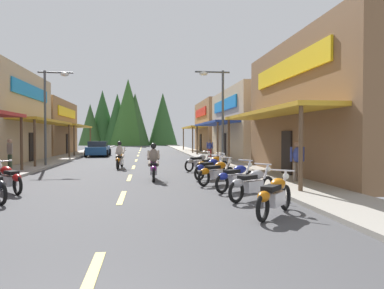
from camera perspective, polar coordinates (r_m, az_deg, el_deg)
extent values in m
cube|color=#424244|center=(29.88, -8.80, -2.34)|extent=(9.67, 84.50, 0.10)
cube|color=#9E9991|center=(30.62, -20.14, -2.11)|extent=(2.37, 84.50, 0.12)
cube|color=gray|center=(30.33, 2.64, -2.06)|extent=(2.37, 84.50, 0.12)
cube|color=#E0C64C|center=(4.97, -16.17, -20.55)|extent=(0.16, 2.40, 0.01)
cube|color=#E0C64C|center=(11.09, -11.14, -8.29)|extent=(0.16, 2.40, 0.01)
cube|color=#E0C64C|center=(16.18, -9.96, -5.25)|extent=(0.16, 2.40, 0.01)
cube|color=#E0C64C|center=(21.57, -9.33, -3.60)|extent=(0.16, 2.40, 0.01)
cube|color=#E0C64C|center=(27.54, -8.92, -2.53)|extent=(0.16, 2.40, 0.01)
cube|color=#E0C64C|center=(34.34, -8.63, -1.77)|extent=(0.16, 2.40, 0.01)
cube|color=#E0C64C|center=(40.40, -8.45, -1.30)|extent=(0.16, 2.40, 0.01)
cube|color=#E0C64C|center=(46.23, -8.32, -0.97)|extent=(0.16, 2.40, 0.01)
cube|color=#E0C64C|center=(51.56, -8.23, -0.74)|extent=(0.16, 2.40, 0.01)
cube|color=#E0C64C|center=(56.94, -8.16, -0.54)|extent=(0.16, 2.40, 0.01)
cube|color=#E0C64C|center=(62.82, -8.09, -0.37)|extent=(0.16, 2.40, 0.01)
cylinder|color=brown|center=(20.27, -25.59, -0.06)|extent=(0.14, 0.14, 2.82)
cube|color=gold|center=(27.03, -22.52, 3.45)|extent=(1.80, 9.68, 0.16)
cylinder|color=brown|center=(22.36, -23.84, 0.08)|extent=(0.14, 0.14, 2.82)
cylinder|color=brown|center=(31.37, -19.05, 0.45)|extent=(0.14, 0.14, 2.82)
cube|color=#197FCC|center=(27.42, -24.27, 7.72)|extent=(0.10, 7.53, 0.90)
cube|color=black|center=(27.26, -24.23, -0.48)|extent=(0.08, 1.10, 2.10)
cube|color=olive|center=(39.14, -23.84, 2.49)|extent=(6.24, 10.92, 5.45)
cube|color=gold|center=(38.21, -18.04, 2.83)|extent=(1.80, 9.83, 0.16)
cylinder|color=brown|center=(33.43, -18.33, 0.50)|extent=(0.14, 0.14, 2.82)
cylinder|color=brown|center=(42.73, -15.94, 0.69)|extent=(0.14, 0.14, 2.82)
cube|color=yellow|center=(38.43, -19.29, 4.83)|extent=(0.10, 7.65, 0.90)
cube|color=black|center=(38.37, -19.28, 0.06)|extent=(0.08, 1.10, 2.10)
cube|color=brown|center=(18.71, 25.41, 5.21)|extent=(7.25, 11.41, 6.33)
cube|color=gold|center=(16.68, 12.18, 4.89)|extent=(1.80, 10.27, 0.16)
cylinder|color=brown|center=(11.82, 16.99, -0.89)|extent=(0.14, 0.14, 2.82)
cylinder|color=brown|center=(21.19, 5.89, 0.12)|extent=(0.14, 0.14, 2.82)
cube|color=yellow|center=(17.23, 14.90, 11.58)|extent=(0.10, 7.99, 0.90)
cube|color=black|center=(16.98, 14.89, -1.43)|extent=(0.08, 1.10, 2.10)
cube|color=tan|center=(30.70, 13.01, 3.13)|extent=(8.46, 11.26, 5.67)
cube|color=navy|center=(29.31, 3.55, 3.37)|extent=(1.80, 10.13, 0.16)
cylinder|color=brown|center=(24.39, 4.12, 0.28)|extent=(0.14, 0.14, 2.82)
cylinder|color=brown|center=(33.98, 0.82, 0.58)|extent=(0.14, 0.14, 2.82)
cube|color=#197FCC|center=(29.58, 5.17, 6.31)|extent=(0.10, 7.88, 0.90)
cube|color=black|center=(29.48, 5.19, -0.24)|extent=(0.08, 1.10, 2.10)
cube|color=olive|center=(42.87, 7.15, 2.82)|extent=(8.61, 10.64, 5.95)
cube|color=gold|center=(41.86, 0.23, 2.76)|extent=(1.80, 9.57, 0.16)
cylinder|color=brown|center=(37.21, 0.10, 0.65)|extent=(0.14, 0.14, 2.82)
cylinder|color=brown|center=(46.32, -1.39, 0.78)|extent=(0.14, 0.14, 2.82)
cube|color=red|center=(42.06, 1.37, 5.13)|extent=(0.10, 7.45, 0.90)
cube|color=black|center=(41.98, 1.39, 0.23)|extent=(0.08, 1.10, 2.10)
cylinder|color=#474C51|center=(23.08, -22.42, 3.79)|extent=(0.14, 0.14, 5.77)
cylinder|color=#474C51|center=(23.21, -20.96, 10.71)|extent=(2.06, 0.10, 0.10)
ellipsoid|color=silver|center=(23.08, -19.67, 10.52)|extent=(0.50, 0.30, 0.24)
cylinder|color=#474C51|center=(21.11, 4.94, 4.04)|extent=(0.14, 0.14, 5.71)
cylinder|color=#474C51|center=(21.29, 3.27, 11.49)|extent=(2.06, 0.10, 0.10)
ellipsoid|color=silver|center=(21.19, 1.86, 11.27)|extent=(0.50, 0.30, 0.24)
torus|color=black|center=(9.33, 14.70, -8.19)|extent=(0.49, 0.55, 0.64)
torus|color=black|center=(7.94, 11.25, -9.84)|extent=(0.49, 0.55, 0.64)
cube|color=silver|center=(8.62, 13.12, -8.43)|extent=(0.67, 0.71, 0.32)
ellipsoid|color=#BF660C|center=(8.75, 13.58, -6.16)|extent=(0.61, 0.63, 0.28)
cube|color=black|center=(8.34, 12.54, -6.80)|extent=(0.60, 0.64, 0.12)
ellipsoid|color=#BF660C|center=(7.95, 11.39, -8.15)|extent=(0.47, 0.49, 0.24)
cylinder|color=silver|center=(9.16, 14.46, -6.27)|extent=(0.29, 0.32, 0.71)
cylinder|color=silver|center=(9.00, 14.23, -4.03)|extent=(0.48, 0.42, 0.04)
sphere|color=white|center=(9.28, 14.78, -4.93)|extent=(0.16, 0.16, 0.16)
torus|color=black|center=(11.21, 11.97, -6.57)|extent=(0.57, 0.46, 0.64)
torus|color=black|center=(10.02, 7.10, -7.49)|extent=(0.57, 0.46, 0.64)
cube|color=silver|center=(10.59, 9.67, -6.58)|extent=(0.73, 0.64, 0.32)
ellipsoid|color=#99999E|center=(10.72, 10.32, -4.77)|extent=(0.64, 0.59, 0.28)
cube|color=black|center=(10.36, 8.85, -5.20)|extent=(0.65, 0.58, 0.12)
ellipsoid|color=#99999E|center=(10.02, 7.28, -6.16)|extent=(0.50, 0.45, 0.24)
cylinder|color=silver|center=(11.06, 11.59, -4.95)|extent=(0.33, 0.27, 0.71)
cylinder|color=silver|center=(10.93, 11.25, -3.08)|extent=(0.39, 0.51, 0.04)
sphere|color=white|center=(11.18, 12.07, -3.86)|extent=(0.16, 0.16, 0.16)
torus|color=black|center=(12.82, 9.19, -5.56)|extent=(0.57, 0.47, 0.64)
torus|color=black|center=(11.65, 4.82, -6.25)|extent=(0.57, 0.47, 0.64)
cube|color=silver|center=(12.22, 7.11, -5.52)|extent=(0.73, 0.65, 0.32)
ellipsoid|color=navy|center=(12.34, 7.69, -3.96)|extent=(0.64, 0.59, 0.28)
cube|color=black|center=(11.99, 6.38, -4.30)|extent=(0.65, 0.59, 0.12)
ellipsoid|color=navy|center=(11.66, 4.98, -5.10)|extent=(0.50, 0.46, 0.24)
cylinder|color=silver|center=(12.68, 8.85, -4.14)|extent=(0.33, 0.27, 0.71)
cylinder|color=silver|center=(12.56, 8.53, -2.50)|extent=(0.40, 0.50, 0.04)
sphere|color=white|center=(12.79, 9.28, -3.19)|extent=(0.16, 0.16, 0.16)
torus|color=black|center=(14.35, 5.98, -4.82)|extent=(0.57, 0.47, 0.64)
torus|color=black|center=(13.22, 1.92, -5.34)|extent=(0.57, 0.47, 0.64)
cube|color=silver|center=(13.77, 4.04, -4.74)|extent=(0.72, 0.65, 0.32)
ellipsoid|color=#BF660C|center=(13.89, 4.57, -3.36)|extent=(0.64, 0.60, 0.28)
cube|color=black|center=(13.55, 3.35, -3.65)|extent=(0.64, 0.59, 0.12)
ellipsoid|color=#BF660C|center=(13.23, 2.06, -4.33)|extent=(0.49, 0.46, 0.24)
cylinder|color=silver|center=(14.22, 5.66, -3.54)|extent=(0.33, 0.28, 0.71)
cylinder|color=silver|center=(14.10, 5.36, -2.07)|extent=(0.40, 0.50, 0.04)
sphere|color=white|center=(14.33, 6.06, -2.70)|extent=(0.16, 0.16, 0.16)
torus|color=black|center=(16.04, 4.61, -4.16)|extent=(0.54, 0.50, 0.64)
torus|color=black|center=(14.86, 1.19, -4.60)|extent=(0.54, 0.50, 0.64)
cube|color=silver|center=(15.44, 2.97, -4.08)|extent=(0.71, 0.68, 0.32)
ellipsoid|color=navy|center=(15.57, 3.42, -2.85)|extent=(0.63, 0.61, 0.28)
cube|color=black|center=(15.22, 2.39, -3.10)|extent=(0.63, 0.61, 0.12)
ellipsoid|color=navy|center=(14.88, 1.32, -3.70)|extent=(0.49, 0.47, 0.24)
cylinder|color=silver|center=(15.91, 4.33, -3.02)|extent=(0.32, 0.29, 0.71)
cylinder|color=silver|center=(15.79, 4.08, -1.70)|extent=(0.43, 0.47, 0.04)
sphere|color=white|center=(16.02, 4.67, -2.27)|extent=(0.16, 0.16, 0.16)
torus|color=black|center=(17.76, 5.14, -3.63)|extent=(0.60, 0.42, 0.64)
torus|color=black|center=(16.76, 1.42, -3.92)|extent=(0.60, 0.42, 0.64)
cube|color=silver|center=(17.25, 3.33, -3.51)|extent=(0.74, 0.60, 0.32)
ellipsoid|color=#BF660C|center=(17.35, 3.83, -2.42)|extent=(0.64, 0.56, 0.28)
cube|color=black|center=(17.06, 2.71, -2.62)|extent=(0.66, 0.55, 0.12)
ellipsoid|color=#BF660C|center=(16.78, 1.55, -3.13)|extent=(0.50, 0.43, 0.24)
cylinder|color=silver|center=(17.64, 4.84, -2.59)|extent=(0.35, 0.24, 0.71)
cylinder|color=silver|center=(17.54, 4.55, -1.40)|extent=(0.34, 0.53, 0.04)
sphere|color=white|center=(17.74, 5.21, -1.92)|extent=(0.16, 0.16, 0.16)
torus|color=black|center=(19.65, 2.70, -3.15)|extent=(0.57, 0.47, 0.64)
torus|color=black|center=(18.58, -0.44, -3.41)|extent=(0.57, 0.47, 0.64)
cube|color=silver|center=(19.10, 1.17, -3.04)|extent=(0.73, 0.65, 0.32)
ellipsoid|color=#99999E|center=(19.22, 1.59, -2.05)|extent=(0.64, 0.59, 0.28)
cube|color=black|center=(18.90, 0.64, -2.23)|extent=(0.65, 0.59, 0.12)
ellipsoid|color=#99999E|center=(18.59, -0.33, -2.69)|extent=(0.50, 0.46, 0.24)
cylinder|color=silver|center=(19.53, 2.44, -2.21)|extent=(0.33, 0.27, 0.71)
cylinder|color=silver|center=(19.42, 2.20, -1.13)|extent=(0.39, 0.50, 0.04)
sphere|color=white|center=(19.64, 2.76, -1.60)|extent=(0.16, 0.16, 0.16)
torus|color=black|center=(10.92, -28.21, -6.91)|extent=(0.51, 0.53, 0.64)
ellipsoid|color=black|center=(10.94, -28.32, -5.68)|extent=(0.48, 0.48, 0.24)
torus|color=black|center=(13.91, -28.30, -5.17)|extent=(0.48, 0.56, 0.64)
torus|color=black|center=(12.50, -26.11, -5.86)|extent=(0.48, 0.56, 0.64)
cube|color=silver|center=(13.19, -27.27, -5.15)|extent=(0.66, 0.72, 0.32)
ellipsoid|color=#A51414|center=(13.35, -27.57, -3.70)|extent=(0.60, 0.64, 0.28)
cube|color=black|center=(12.93, -26.91, -4.03)|extent=(0.60, 0.64, 0.12)
ellipsoid|color=#A51414|center=(12.52, -26.20, -4.79)|extent=(0.46, 0.49, 0.24)
cylinder|color=silver|center=(13.75, -28.14, -3.85)|extent=(0.28, 0.33, 0.71)
cylinder|color=silver|center=(13.61, -28.00, -2.34)|extent=(0.49, 0.41, 0.04)
sphere|color=white|center=(13.89, -28.36, -2.98)|extent=(0.16, 0.16, 0.16)
torus|color=black|center=(15.94, -6.21, -4.20)|extent=(0.11, 0.64, 0.64)
torus|color=black|center=(14.45, -6.15, -4.77)|extent=(0.11, 0.64, 0.64)
cube|color=silver|center=(15.19, -6.18, -4.17)|extent=(0.29, 0.70, 0.32)
ellipsoid|color=#721972|center=(15.36, -6.19, -2.91)|extent=(0.33, 0.56, 0.28)
cube|color=black|center=(14.92, -6.17, -3.20)|extent=(0.29, 0.60, 0.12)
ellipsoid|color=#721972|center=(14.48, -6.15, -3.85)|extent=(0.24, 0.44, 0.24)
cylinder|color=silver|center=(15.78, -6.21, -3.06)|extent=(0.06, 0.37, 0.71)
cylinder|color=silver|center=(15.64, -6.21, -1.74)|extent=(0.60, 0.05, 0.04)
sphere|color=white|center=(15.93, -6.22, -2.29)|extent=(0.16, 0.16, 0.16)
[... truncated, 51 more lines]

